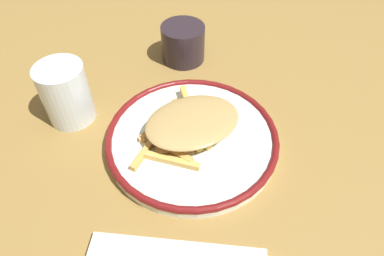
{
  "coord_description": "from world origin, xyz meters",
  "views": [
    {
      "loc": [
        -0.38,
        -0.05,
        0.46
      ],
      "look_at": [
        0.0,
        0.0,
        0.04
      ],
      "focal_mm": 32.19,
      "sensor_mm": 36.0,
      "label": 1
    }
  ],
  "objects_px": {
    "plate": "(192,138)",
    "water_glass": "(66,94)",
    "fries_heap": "(192,125)",
    "coffee_mug": "(183,43)"
  },
  "relations": [
    {
      "from": "plate",
      "to": "water_glass",
      "type": "relative_size",
      "value": 2.67
    },
    {
      "from": "fries_heap",
      "to": "coffee_mug",
      "type": "distance_m",
      "value": 0.24
    },
    {
      "from": "water_glass",
      "to": "coffee_mug",
      "type": "distance_m",
      "value": 0.27
    },
    {
      "from": "plate",
      "to": "coffee_mug",
      "type": "relative_size",
      "value": 2.49
    },
    {
      "from": "plate",
      "to": "fries_heap",
      "type": "xyz_separation_m",
      "value": [
        0.01,
        0.0,
        0.03
      ]
    },
    {
      "from": "water_glass",
      "to": "coffee_mug",
      "type": "bearing_deg",
      "value": -39.93
    },
    {
      "from": "fries_heap",
      "to": "coffee_mug",
      "type": "bearing_deg",
      "value": 12.59
    },
    {
      "from": "fries_heap",
      "to": "water_glass",
      "type": "relative_size",
      "value": 1.81
    },
    {
      "from": "plate",
      "to": "fries_heap",
      "type": "height_order",
      "value": "fries_heap"
    },
    {
      "from": "coffee_mug",
      "to": "plate",
      "type": "bearing_deg",
      "value": -167.43
    }
  ]
}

